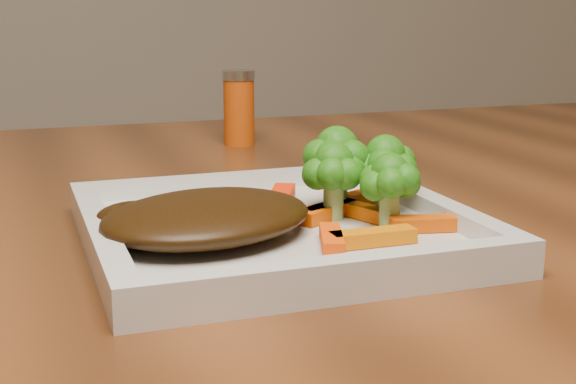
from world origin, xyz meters
name	(u,v)px	position (x,y,z in m)	size (l,w,h in m)	color
plate	(275,234)	(-0.10, -0.19, 0.76)	(0.27, 0.27, 0.01)	silver
steak	(207,217)	(-0.16, -0.20, 0.78)	(0.15, 0.12, 0.03)	#321D07
broccoli_0	(337,167)	(-0.04, -0.16, 0.80)	(0.06, 0.06, 0.07)	#1E7A14
broccoli_1	(385,172)	(-0.01, -0.18, 0.79)	(0.06, 0.06, 0.06)	#2F6010
broccoli_2	(390,187)	(-0.02, -0.22, 0.79)	(0.05, 0.05, 0.06)	#316911
broccoli_3	(334,179)	(-0.05, -0.19, 0.79)	(0.06, 0.06, 0.06)	#217613
carrot_0	(373,237)	(-0.05, -0.26, 0.77)	(0.06, 0.02, 0.01)	orange
carrot_1	(430,223)	(0.00, -0.24, 0.77)	(0.06, 0.02, 0.01)	#CB4603
carrot_2	(332,240)	(-0.08, -0.25, 0.77)	(0.05, 0.01, 0.01)	#FF4604
carrot_3	(368,196)	(-0.01, -0.15, 0.77)	(0.05, 0.01, 0.01)	#FF5E04
carrot_4	(281,197)	(-0.08, -0.13, 0.77)	(0.06, 0.02, 0.01)	#FF2C04
carrot_5	(367,212)	(-0.03, -0.19, 0.77)	(0.05, 0.01, 0.01)	#FD6204
carrot_6	(328,211)	(-0.06, -0.18, 0.77)	(0.06, 0.02, 0.01)	#E24C03
spice_shaker	(239,108)	(-0.01, 0.22, 0.80)	(0.04, 0.04, 0.09)	#B4410A
carrot_7	(329,210)	(-0.06, -0.18, 0.77)	(0.05, 0.01, 0.01)	#FF4004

